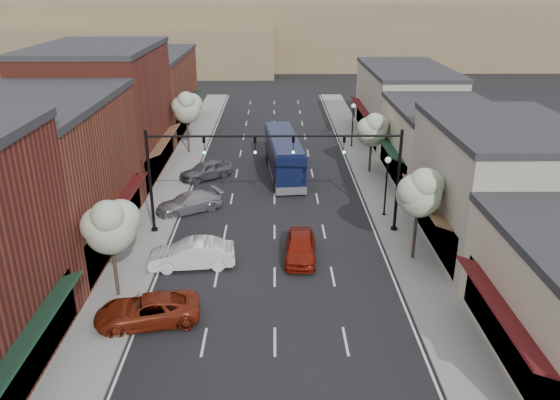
{
  "coord_description": "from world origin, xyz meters",
  "views": [
    {
      "loc": [
        0.02,
        -25.07,
        15.57
      ],
      "look_at": [
        0.37,
        8.24,
        2.2
      ],
      "focal_mm": 35.0,
      "sensor_mm": 36.0,
      "label": 1
    }
  ],
  "objects_px": {
    "tree_left_far": "(187,107)",
    "lamp_post_far": "(353,118)",
    "tree_left_near": "(110,225)",
    "parked_car_c": "(189,203)",
    "lamp_post_near": "(387,177)",
    "coach_bus": "(284,155)",
    "parked_car_b": "(192,254)",
    "parked_car_a": "(147,310)",
    "parked_car_d": "(206,170)",
    "signal_mast_left": "(186,167)",
    "red_hatchback": "(300,247)",
    "tree_right_near": "(420,191)",
    "tree_right_far": "(373,129)",
    "signal_mast_right": "(362,166)"
  },
  "relations": [
    {
      "from": "parked_car_a",
      "to": "tree_left_near",
      "type": "bearing_deg",
      "value": -149.83
    },
    {
      "from": "signal_mast_right",
      "to": "tree_right_far",
      "type": "height_order",
      "value": "signal_mast_right"
    },
    {
      "from": "coach_bus",
      "to": "signal_mast_right",
      "type": "bearing_deg",
      "value": -73.14
    },
    {
      "from": "red_hatchback",
      "to": "lamp_post_near",
      "type": "bearing_deg",
      "value": 48.21
    },
    {
      "from": "signal_mast_right",
      "to": "parked_car_a",
      "type": "relative_size",
      "value": 1.62
    },
    {
      "from": "parked_car_c",
      "to": "parked_car_d",
      "type": "xyz_separation_m",
      "value": [
        0.43,
        7.1,
        0.08
      ]
    },
    {
      "from": "signal_mast_left",
      "to": "parked_car_c",
      "type": "xyz_separation_m",
      "value": [
        -0.58,
        3.55,
        -3.92
      ]
    },
    {
      "from": "signal_mast_left",
      "to": "parked_car_b",
      "type": "xyz_separation_m",
      "value": [
        0.8,
        -4.74,
        -3.8
      ]
    },
    {
      "from": "tree_left_near",
      "to": "lamp_post_far",
      "type": "height_order",
      "value": "tree_left_near"
    },
    {
      "from": "signal_mast_left",
      "to": "red_hatchback",
      "type": "xyz_separation_m",
      "value": [
        7.17,
        -3.79,
        -3.84
      ]
    },
    {
      "from": "coach_bus",
      "to": "parked_car_b",
      "type": "xyz_separation_m",
      "value": [
        -5.62,
        -16.51,
        -0.95
      ]
    },
    {
      "from": "signal_mast_right",
      "to": "red_hatchback",
      "type": "relative_size",
      "value": 1.8
    },
    {
      "from": "tree_left_near",
      "to": "parked_car_c",
      "type": "relative_size",
      "value": 1.17
    },
    {
      "from": "parked_car_b",
      "to": "tree_right_near",
      "type": "bearing_deg",
      "value": 86.93
    },
    {
      "from": "signal_mast_right",
      "to": "parked_car_d",
      "type": "xyz_separation_m",
      "value": [
        -11.39,
        10.65,
        -3.84
      ]
    },
    {
      "from": "tree_right_near",
      "to": "red_hatchback",
      "type": "distance_m",
      "value": 7.73
    },
    {
      "from": "lamp_post_far",
      "to": "parked_car_c",
      "type": "distance_m",
      "value": 21.72
    },
    {
      "from": "signal_mast_left",
      "to": "red_hatchback",
      "type": "bearing_deg",
      "value": -27.82
    },
    {
      "from": "lamp_post_near",
      "to": "lamp_post_far",
      "type": "height_order",
      "value": "same"
    },
    {
      "from": "tree_left_near",
      "to": "lamp_post_near",
      "type": "relative_size",
      "value": 1.28
    },
    {
      "from": "signal_mast_left",
      "to": "red_hatchback",
      "type": "height_order",
      "value": "signal_mast_left"
    },
    {
      "from": "tree_left_far",
      "to": "parked_car_d",
      "type": "xyz_separation_m",
      "value": [
        2.48,
        -7.29,
        -3.82
      ]
    },
    {
      "from": "coach_bus",
      "to": "parked_car_b",
      "type": "bearing_deg",
      "value": -114.23
    },
    {
      "from": "parked_car_a",
      "to": "parked_car_c",
      "type": "relative_size",
      "value": 1.05
    },
    {
      "from": "tree_right_near",
      "to": "parked_car_d",
      "type": "distance_m",
      "value": 20.71
    },
    {
      "from": "tree_right_far",
      "to": "parked_car_c",
      "type": "xyz_separation_m",
      "value": [
        -14.55,
        -8.39,
        -3.29
      ]
    },
    {
      "from": "parked_car_a",
      "to": "parked_car_b",
      "type": "distance_m",
      "value": 5.81
    },
    {
      "from": "red_hatchback",
      "to": "parked_car_d",
      "type": "bearing_deg",
      "value": 119.93
    },
    {
      "from": "tree_right_far",
      "to": "red_hatchback",
      "type": "height_order",
      "value": "tree_right_far"
    },
    {
      "from": "lamp_post_far",
      "to": "parked_car_c",
      "type": "xyz_separation_m",
      "value": [
        -14.0,
        -16.45,
        -2.3
      ]
    },
    {
      "from": "tree_right_near",
      "to": "lamp_post_near",
      "type": "xyz_separation_m",
      "value": [
        -0.55,
        6.56,
        -1.45
      ]
    },
    {
      "from": "tree_right_far",
      "to": "parked_car_c",
      "type": "relative_size",
      "value": 1.12
    },
    {
      "from": "signal_mast_left",
      "to": "red_hatchback",
      "type": "distance_m",
      "value": 8.98
    },
    {
      "from": "signal_mast_left",
      "to": "lamp_post_near",
      "type": "distance_m",
      "value": 13.75
    },
    {
      "from": "lamp_post_far",
      "to": "parked_car_b",
      "type": "xyz_separation_m",
      "value": [
        -12.62,
        -24.74,
        -2.19
      ]
    },
    {
      "from": "tree_left_near",
      "to": "lamp_post_near",
      "type": "bearing_deg",
      "value": 33.33
    },
    {
      "from": "tree_left_far",
      "to": "lamp_post_far",
      "type": "relative_size",
      "value": 1.38
    },
    {
      "from": "tree_right_near",
      "to": "lamp_post_near",
      "type": "relative_size",
      "value": 1.34
    },
    {
      "from": "coach_bus",
      "to": "parked_car_b",
      "type": "height_order",
      "value": "coach_bus"
    },
    {
      "from": "parked_car_a",
      "to": "parked_car_d",
      "type": "xyz_separation_m",
      "value": [
        0.43,
        21.04,
        0.07
      ]
    },
    {
      "from": "tree_right_near",
      "to": "lamp_post_far",
      "type": "distance_m",
      "value": 24.11
    },
    {
      "from": "parked_car_a",
      "to": "parked_car_b",
      "type": "relative_size",
      "value": 1.02
    },
    {
      "from": "signal_mast_right",
      "to": "coach_bus",
      "type": "height_order",
      "value": "signal_mast_right"
    },
    {
      "from": "signal_mast_right",
      "to": "red_hatchback",
      "type": "height_order",
      "value": "signal_mast_right"
    },
    {
      "from": "red_hatchback",
      "to": "parked_car_d",
      "type": "distance_m",
      "value": 16.19
    },
    {
      "from": "signal_mast_right",
      "to": "parked_car_a",
      "type": "xyz_separation_m",
      "value": [
        -11.82,
        -10.38,
        -3.92
      ]
    },
    {
      "from": "tree_left_near",
      "to": "parked_car_c",
      "type": "height_order",
      "value": "tree_left_near"
    },
    {
      "from": "signal_mast_right",
      "to": "red_hatchback",
      "type": "xyz_separation_m",
      "value": [
        -4.07,
        -3.79,
        -3.84
      ]
    },
    {
      "from": "parked_car_c",
      "to": "parked_car_a",
      "type": "bearing_deg",
      "value": -29.92
    },
    {
      "from": "tree_left_near",
      "to": "parked_car_b",
      "type": "height_order",
      "value": "tree_left_near"
    }
  ]
}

